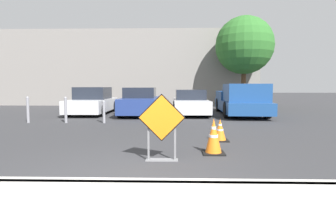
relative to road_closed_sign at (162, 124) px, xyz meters
The scene contains 14 objects.
ground_plane 8.58m from the road_closed_sign, 93.44° to the left, with size 96.00×96.00×0.00m, color #333335.
curb_lip 1.69m from the road_closed_sign, 109.28° to the right, with size 29.89×0.20×0.14m.
road_closed_sign is the anchor object (origin of this frame).
traffic_cone_nearest 1.34m from the road_closed_sign, 29.06° to the left, with size 0.49×0.49×0.79m.
traffic_cone_second 2.54m from the road_closed_sign, 53.05° to the left, with size 0.45×0.45×0.60m.
parked_car_nearest 9.90m from the road_closed_sign, 115.12° to the left, with size 1.90×4.23×1.45m.
parked_car_second 8.66m from the road_closed_sign, 100.39° to the left, with size 1.89×4.18×1.43m.
parked_car_third 8.78m from the road_closed_sign, 82.92° to the left, with size 1.83×4.06×1.32m.
pickup_truck 9.20m from the road_closed_sign, 66.24° to the left, with size 2.33×5.65×1.61m.
bollard_nearest 6.00m from the road_closed_sign, 116.02° to the left, with size 0.12×0.12×0.92m.
bollard_second 6.83m from the road_closed_sign, 127.96° to the left, with size 0.12×0.12×1.08m.
bollard_third 7.90m from the road_closed_sign, 136.99° to the left, with size 0.12×0.12×1.09m.
building_facade_backdrop 17.93m from the road_closed_sign, 102.28° to the left, with size 21.03×5.00×5.88m.
street_tree_behind_lot 14.54m from the road_closed_sign, 69.09° to the left, with size 3.95×3.95×6.29m.
Camera 1 is at (0.77, -3.69, 1.50)m, focal length 28.00 mm.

